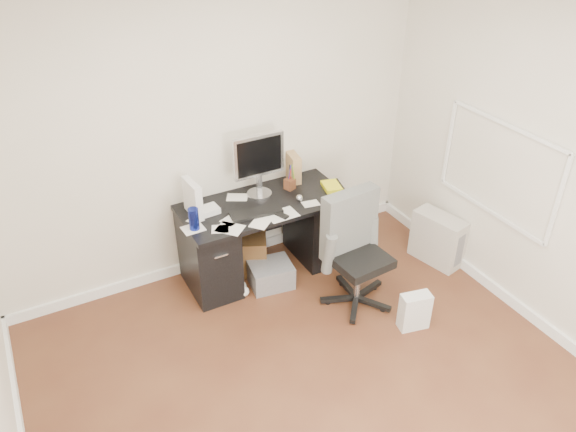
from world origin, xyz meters
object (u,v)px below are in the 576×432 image
object	(u,v)px
office_chair	(360,254)
lcd_monitor	(259,165)
keyboard	(256,213)
pc_tower	(438,239)
wicker_basket	(247,251)
desk	(264,235)

from	to	relation	value
office_chair	lcd_monitor	bearing A→B (deg)	112.68
office_chair	keyboard	bearing A→B (deg)	130.16
pc_tower	wicker_basket	bearing A→B (deg)	142.66
desk	office_chair	bearing A→B (deg)	-57.52
desk	lcd_monitor	size ratio (longest dim) A/B	2.49
desk	keyboard	world-z (taller)	keyboard
office_chair	pc_tower	xyz separation A→B (m)	(1.03, 0.15, -0.27)
wicker_basket	keyboard	bearing A→B (deg)	-89.76
lcd_monitor	office_chair	size ratio (longest dim) A/B	0.58
desk	lcd_monitor	xyz separation A→B (m)	(0.03, 0.14, 0.65)
desk	pc_tower	distance (m)	1.68
office_chair	wicker_basket	distance (m)	1.17
lcd_monitor	pc_tower	size ratio (longest dim) A/B	1.20
keyboard	office_chair	xyz separation A→B (m)	(0.65, -0.66, -0.24)
lcd_monitor	desk	bearing A→B (deg)	-101.38
wicker_basket	office_chair	bearing A→B (deg)	-54.48
wicker_basket	pc_tower	bearing A→B (deg)	-24.43
keyboard	office_chair	size ratio (longest dim) A/B	0.43
office_chair	wicker_basket	world-z (taller)	office_chair
desk	office_chair	size ratio (longest dim) A/B	1.44
keyboard	wicker_basket	distance (m)	0.63
wicker_basket	lcd_monitor	bearing A→B (deg)	9.72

